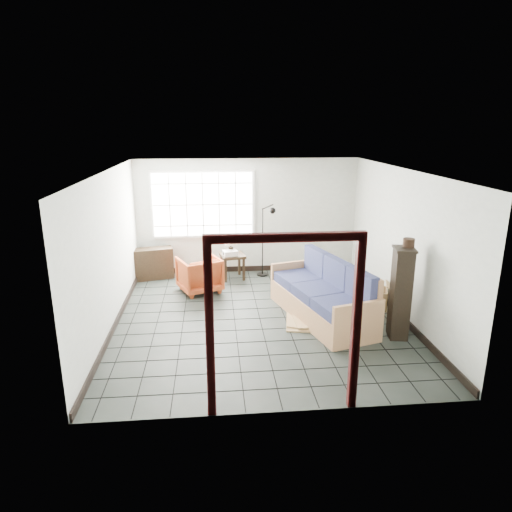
{
  "coord_description": "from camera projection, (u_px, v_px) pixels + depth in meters",
  "views": [
    {
      "loc": [
        -0.77,
        -7.44,
        3.34
      ],
      "look_at": [
        -0.04,
        0.3,
        1.07
      ],
      "focal_mm": 32.0,
      "sensor_mm": 36.0,
      "label": 1
    }
  ],
  "objects": [
    {
      "name": "tall_shelf",
      "position": [
        401.0,
        293.0,
        7.22
      ],
      "size": [
        0.38,
        0.46,
        1.49
      ],
      "rotation": [
        0.0,
        0.0,
        -0.18
      ],
      "color": "black",
      "rests_on": "ground"
    },
    {
      "name": "pot",
      "position": [
        409.0,
        243.0,
        7.05
      ],
      "size": [
        0.19,
        0.19,
        0.13
      ],
      "rotation": [
        0.0,
        0.0,
        0.03
      ],
      "color": "black",
      "rests_on": "tall_shelf"
    },
    {
      "name": "side_table",
      "position": [
        232.0,
        259.0,
        10.08
      ],
      "size": [
        0.59,
        0.59,
        0.56
      ],
      "rotation": [
        0.0,
        0.0,
        0.19
      ],
      "color": "black",
      "rests_on": "ground"
    },
    {
      "name": "room_shell",
      "position": [
        260.0,
        226.0,
        7.67
      ],
      "size": [
        5.02,
        5.52,
        2.61
      ],
      "color": "#B2B8B1",
      "rests_on": "ground"
    },
    {
      "name": "window_panel",
      "position": [
        203.0,
        204.0,
        10.16
      ],
      "size": [
        2.32,
        0.08,
        1.52
      ],
      "color": "silver",
      "rests_on": "ground"
    },
    {
      "name": "console_shelf",
      "position": [
        152.0,
        264.0,
        10.12
      ],
      "size": [
        0.95,
        0.55,
        0.69
      ],
      "rotation": [
        0.0,
        0.0,
        0.25
      ],
      "color": "black",
      "rests_on": "ground"
    },
    {
      "name": "doorway_trim",
      "position": [
        284.0,
        303.0,
        5.15
      ],
      "size": [
        1.8,
        0.08,
        2.2
      ],
      "color": "#370C0D",
      "rests_on": "ground"
    },
    {
      "name": "table_lamp",
      "position": [
        231.0,
        241.0,
        10.03
      ],
      "size": [
        0.35,
        0.35,
        0.43
      ],
      "rotation": [
        0.0,
        0.0,
        0.31
      ],
      "color": "black",
      "rests_on": "side_table"
    },
    {
      "name": "futon_sofa",
      "position": [
        325.0,
        297.0,
        8.06
      ],
      "size": [
        1.52,
        2.54,
        1.06
      ],
      "rotation": [
        0.0,
        0.0,
        0.28
      ],
      "color": "#9F6848",
      "rests_on": "ground"
    },
    {
      "name": "ground",
      "position": [
        260.0,
        318.0,
        8.11
      ],
      "size": [
        5.5,
        5.5,
        0.0
      ],
      "primitive_type": "plane",
      "color": "black",
      "rests_on": "ground"
    },
    {
      "name": "armchair",
      "position": [
        199.0,
        273.0,
        9.33
      ],
      "size": [
        1.0,
        0.97,
        0.8
      ],
      "primitive_type": "imported",
      "rotation": [
        0.0,
        0.0,
        3.54
      ],
      "color": "#924715",
      "rests_on": "ground"
    },
    {
      "name": "open_box",
      "position": [
        371.0,
        298.0,
        8.58
      ],
      "size": [
        0.97,
        0.68,
        0.5
      ],
      "rotation": [
        0.0,
        0.0,
        -0.32
      ],
      "color": "#99754A",
      "rests_on": "ground"
    },
    {
      "name": "floor_lamp",
      "position": [
        267.0,
        238.0,
        10.12
      ],
      "size": [
        0.44,
        0.41,
        1.66
      ],
      "rotation": [
        0.0,
        0.0,
        -0.3
      ],
      "color": "black",
      "rests_on": "ground"
    },
    {
      "name": "projector",
      "position": [
        230.0,
        253.0,
        9.97
      ],
      "size": [
        0.35,
        0.31,
        0.11
      ],
      "rotation": [
        0.0,
        0.0,
        0.27
      ],
      "color": "silver",
      "rests_on": "side_table"
    },
    {
      "name": "cardboard_pile",
      "position": [
        319.0,
        321.0,
        7.89
      ],
      "size": [
        1.21,
        1.01,
        0.16
      ],
      "rotation": [
        0.0,
        0.0,
        -0.22
      ],
      "color": "#99754A",
      "rests_on": "ground"
    }
  ]
}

